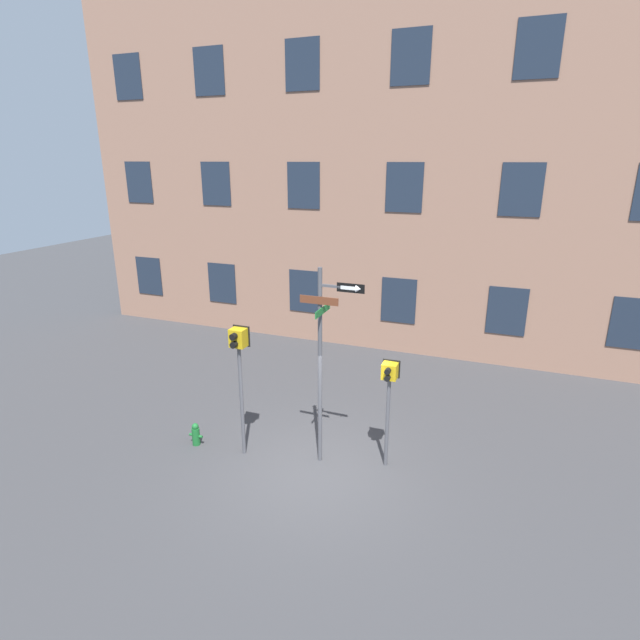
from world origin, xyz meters
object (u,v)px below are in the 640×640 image
(pedestrian_signal_right, at_px, (389,386))
(fire_hydrant, at_px, (196,434))
(pedestrian_signal_left, at_px, (239,356))
(street_sign_pole, at_px, (323,353))

(pedestrian_signal_right, xyz_separation_m, fire_hydrant, (-4.32, -0.80, -1.62))
(pedestrian_signal_left, xyz_separation_m, fire_hydrant, (-1.22, -0.09, -2.10))
(pedestrian_signal_left, relative_size, pedestrian_signal_right, 1.24)
(pedestrian_signal_left, distance_m, fire_hydrant, 2.43)
(pedestrian_signal_right, bearing_deg, street_sign_pole, -165.45)
(pedestrian_signal_left, xyz_separation_m, pedestrian_signal_right, (3.11, 0.71, -0.48))
(pedestrian_signal_right, bearing_deg, fire_hydrant, -169.57)
(pedestrian_signal_left, height_order, fire_hydrant, pedestrian_signal_left)
(street_sign_pole, height_order, pedestrian_signal_left, street_sign_pole)
(street_sign_pole, relative_size, pedestrian_signal_left, 1.45)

